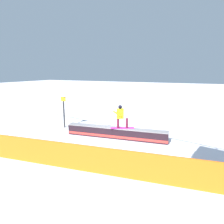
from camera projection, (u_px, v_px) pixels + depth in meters
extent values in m
plane|color=white|center=(116.00, 138.00, 12.11)|extent=(120.00, 120.00, 0.00)
cube|color=black|center=(116.00, 133.00, 12.05)|extent=(6.25, 1.31, 0.63)
cube|color=red|center=(116.00, 135.00, 12.08)|extent=(6.26, 1.32, 0.15)
cube|color=gray|center=(116.00, 128.00, 11.98)|extent=(6.26, 1.37, 0.04)
cube|color=#C41D97|center=(122.00, 128.00, 11.85)|extent=(1.40, 0.93, 0.01)
cylinder|color=maroon|center=(118.00, 123.00, 11.77)|extent=(0.19, 0.19, 0.59)
cylinder|color=maroon|center=(127.00, 123.00, 11.80)|extent=(0.19, 0.19, 0.59)
cube|color=yellow|center=(120.00, 114.00, 11.66)|extent=(0.47, 0.40, 0.59)
sphere|color=black|center=(120.00, 107.00, 11.58)|extent=(0.22, 0.22, 0.22)
cylinder|color=yellow|center=(117.00, 114.00, 11.48)|extent=(0.49, 0.32, 0.38)
cylinder|color=yellow|center=(122.00, 113.00, 11.82)|extent=(0.28, 0.21, 0.55)
cube|color=orange|center=(73.00, 157.00, 8.14)|extent=(13.21, 1.77, 1.14)
cylinder|color=#262628|center=(64.00, 114.00, 14.19)|extent=(0.10, 0.10, 1.94)
cube|color=yellow|center=(63.00, 99.00, 13.96)|extent=(0.40, 0.04, 0.30)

